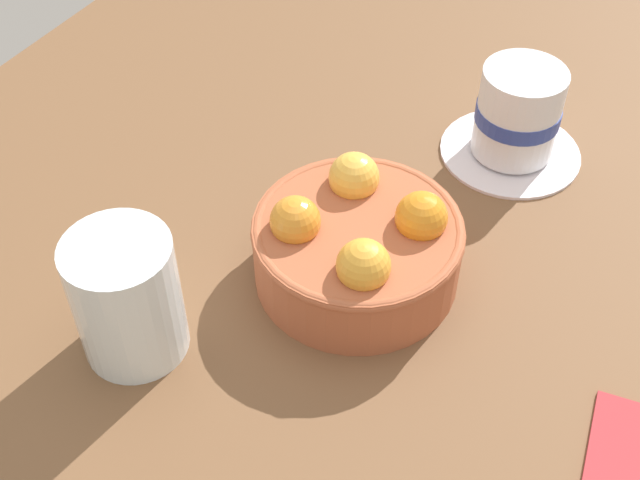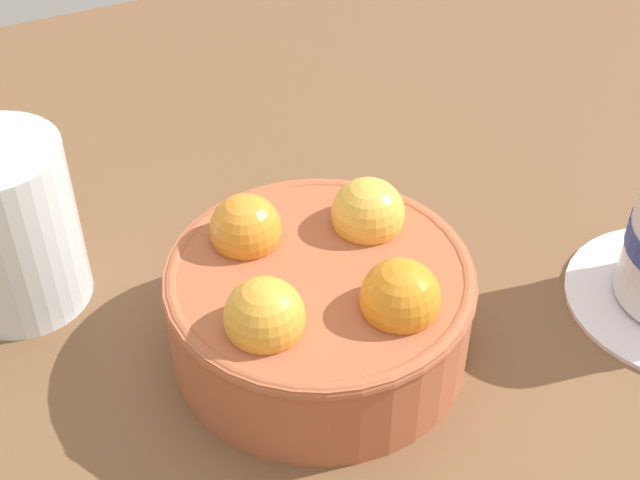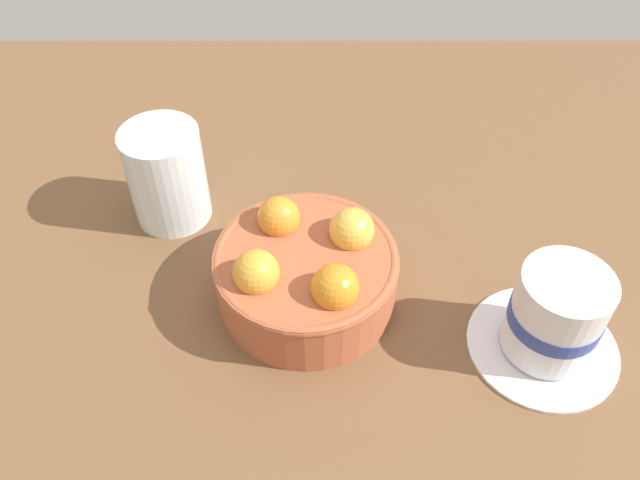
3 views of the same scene
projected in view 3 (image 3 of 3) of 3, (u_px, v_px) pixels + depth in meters
ground_plane at (307, 311)px, 60.50cm from camera, size 134.22×91.00×4.39cm
terracotta_bowl at (306, 271)px, 56.34cm from camera, size 16.14×16.14×8.19cm
coffee_cup at (554, 319)px, 52.21cm from camera, size 12.75×12.75×8.86cm
water_glass at (167, 175)px, 62.79cm from camera, size 7.60×7.60×10.10cm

